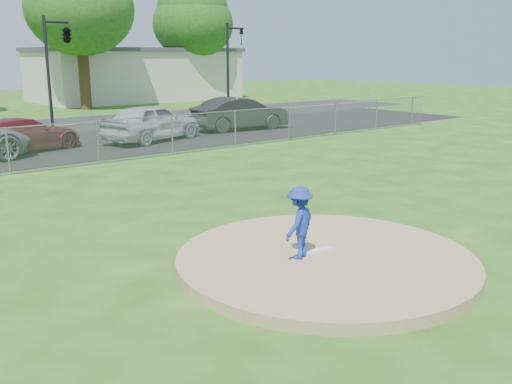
% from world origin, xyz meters
% --- Properties ---
extents(ground, '(120.00, 120.00, 0.00)m').
position_xyz_m(ground, '(0.00, 10.00, 0.00)').
color(ground, '#215011').
rests_on(ground, ground).
extents(pitchers_mound, '(5.40, 5.40, 0.20)m').
position_xyz_m(pitchers_mound, '(0.00, 0.00, 0.10)').
color(pitchers_mound, '#A08358').
rests_on(pitchers_mound, ground).
extents(pitching_rubber, '(0.60, 0.15, 0.04)m').
position_xyz_m(pitching_rubber, '(0.00, 0.20, 0.22)').
color(pitching_rubber, white).
rests_on(pitching_rubber, pitchers_mound).
extents(chain_link_fence, '(40.00, 0.06, 1.50)m').
position_xyz_m(chain_link_fence, '(0.00, 12.00, 0.75)').
color(chain_link_fence, gray).
rests_on(chain_link_fence, ground).
extents(parking_lot, '(50.00, 8.00, 0.01)m').
position_xyz_m(parking_lot, '(0.00, 16.50, 0.01)').
color(parking_lot, black).
rests_on(parking_lot, ground).
extents(commercial_building, '(16.40, 9.40, 4.30)m').
position_xyz_m(commercial_building, '(16.00, 38.00, 2.16)').
color(commercial_building, beige).
rests_on(commercial_building, ground).
extents(tree_far_right, '(6.72, 6.72, 10.74)m').
position_xyz_m(tree_far_right, '(20.00, 35.00, 7.06)').
color(tree_far_right, '#332412').
rests_on(tree_far_right, ground).
extents(traffic_signal_center, '(1.42, 2.48, 5.60)m').
position_xyz_m(traffic_signal_center, '(3.97, 22.00, 4.61)').
color(traffic_signal_center, black).
rests_on(traffic_signal_center, ground).
extents(traffic_signal_right, '(1.28, 0.20, 5.60)m').
position_xyz_m(traffic_signal_right, '(14.24, 22.00, 3.36)').
color(traffic_signal_right, black).
rests_on(traffic_signal_right, ground).
extents(pitcher, '(0.96, 0.75, 1.30)m').
position_xyz_m(pitcher, '(-0.46, 0.22, 0.85)').
color(pitcher, '#1B3299').
rests_on(pitcher, pitchers_mound).
extents(parked_car_darkred, '(4.92, 2.95, 1.34)m').
position_xyz_m(parked_car_darkred, '(-0.19, 16.27, 0.68)').
color(parked_car_darkred, maroon).
rests_on(parked_car_darkred, parking_lot).
extents(parked_car_pearl, '(5.21, 3.33, 1.65)m').
position_xyz_m(parked_car_pearl, '(5.17, 15.67, 0.84)').
color(parked_car_pearl, '#B9BCBE').
rests_on(parked_car_pearl, parking_lot).
extents(parked_car_charcoal, '(5.14, 2.25, 1.64)m').
position_xyz_m(parked_car_charcoal, '(10.57, 16.29, 0.83)').
color(parked_car_charcoal, black).
rests_on(parked_car_charcoal, parking_lot).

